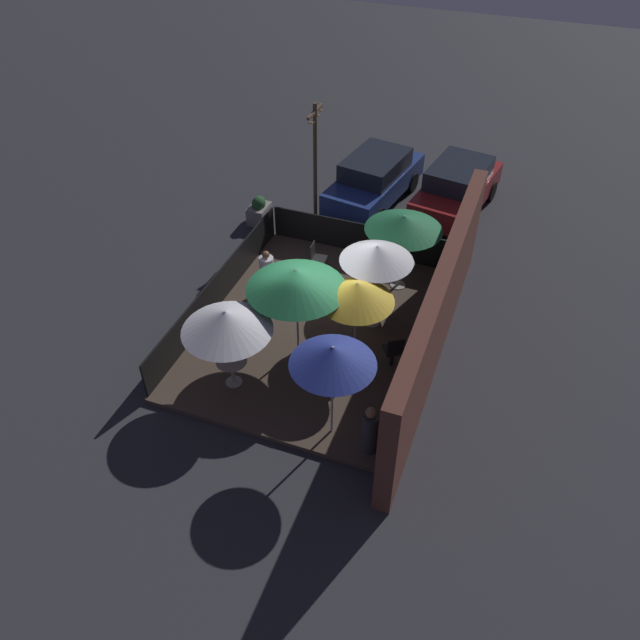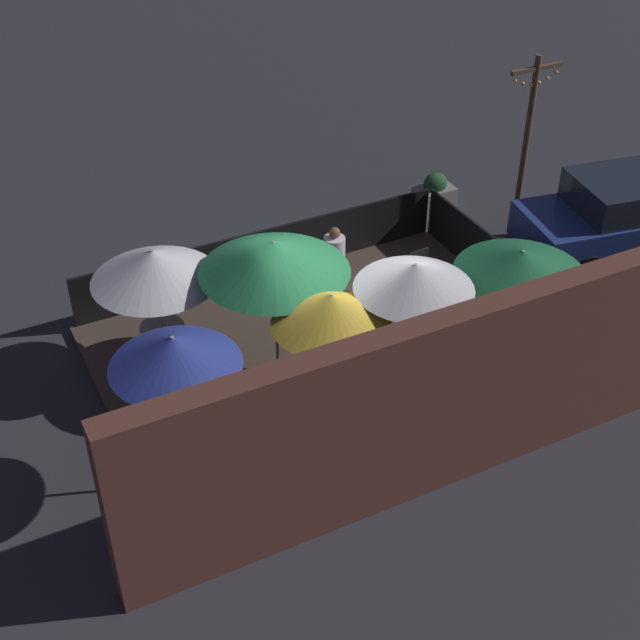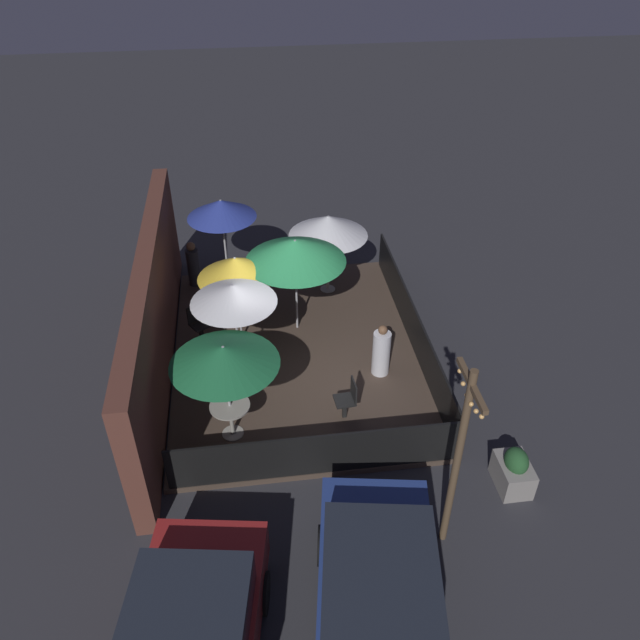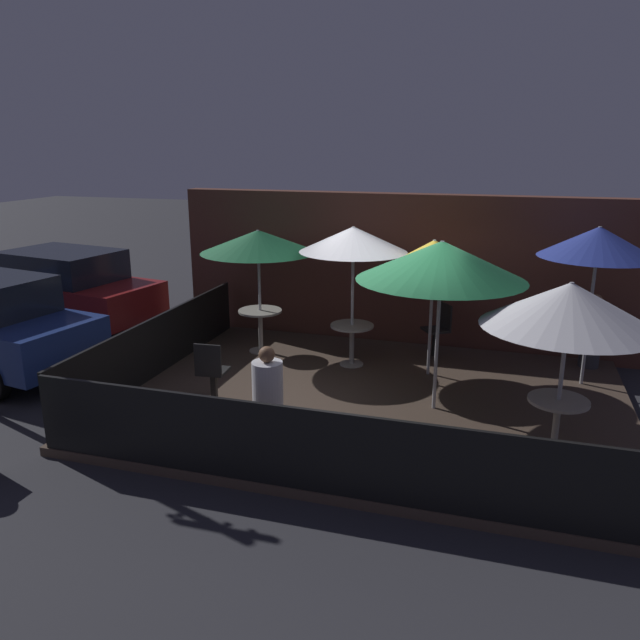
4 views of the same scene
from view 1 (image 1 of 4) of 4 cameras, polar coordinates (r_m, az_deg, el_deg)
ground_plane at (r=15.81m, az=-0.38°, el=-0.96°), size 60.00×60.00×0.00m
patio_deck at (r=15.77m, az=-0.38°, el=-0.80°), size 7.23×5.50×0.12m
building_wall at (r=14.34m, az=10.80°, el=0.53°), size 8.83×0.36×2.86m
fence_front at (r=16.36m, az=-9.29°, el=2.81°), size 7.03×0.05×0.95m
fence_side_left at (r=18.14m, az=3.64°, el=7.54°), size 0.05×5.30×0.95m
patio_umbrella_0 at (r=14.60m, az=5.23°, el=6.07°), size 1.75×1.75×2.34m
patio_umbrella_1 at (r=13.21m, az=-8.58°, el=-0.09°), size 1.97×1.97×2.13m
patio_umbrella_2 at (r=16.06m, az=7.71°, el=8.80°), size 2.00×2.00×2.19m
patio_umbrella_3 at (r=13.72m, az=3.40°, el=2.57°), size 1.71×1.71×2.19m
patio_umbrella_4 at (r=13.78m, az=-2.20°, el=3.75°), size 2.28×2.28×2.38m
patio_umbrella_5 at (r=11.79m, az=1.19°, el=-3.28°), size 1.71×1.71×2.45m
dining_table_0 at (r=15.56m, az=4.88°, el=1.29°), size 0.72×0.72×0.71m
dining_table_1 at (r=14.10m, az=-8.06°, el=-4.10°), size 0.71×0.71×0.72m
dining_table_2 at (r=16.83m, az=7.29°, el=4.80°), size 0.77×0.77×0.77m
patio_chair_0 at (r=17.28m, az=-0.32°, el=5.77°), size 0.43×0.43×0.90m
patio_chair_1 at (r=14.45m, az=6.74°, el=-2.78°), size 0.55×0.55×0.94m
patron_0 at (r=16.62m, az=-4.87°, el=4.29°), size 0.43×0.43×1.25m
patron_1 at (r=12.73m, az=4.57°, el=-10.10°), size 0.37×0.37×1.25m
planter_box at (r=19.85m, az=-5.58°, el=9.90°), size 0.79×0.55×0.88m
light_post at (r=19.21m, az=-0.44°, el=14.74°), size 1.10×0.12×3.69m
parked_car_0 at (r=20.67m, az=5.01°, el=12.76°), size 4.42×2.38×1.62m
parked_car_1 at (r=20.56m, az=12.41°, el=11.77°), size 4.24×2.34×1.62m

